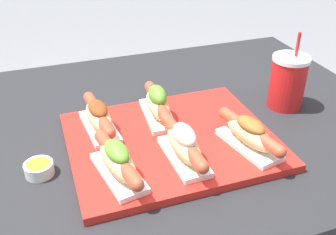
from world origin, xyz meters
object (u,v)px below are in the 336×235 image
at_px(hot_dog_2, 250,134).
at_px(hot_dog_4, 158,104).
at_px(hot_dog_1, 184,145).
at_px(hot_dog_3, 99,117).
at_px(sauce_bowl, 39,168).
at_px(hot_dog_0, 118,161).
at_px(drink_cup, 288,82).
at_px(serving_tray, 171,141).

distance_m(hot_dog_2, hot_dog_4, 0.23).
height_order(hot_dog_1, hot_dog_3, hot_dog_1).
bearing_deg(hot_dog_2, hot_dog_3, 148.77).
bearing_deg(sauce_bowl, hot_dog_3, 34.18).
distance_m(hot_dog_0, sauce_bowl, 0.17).
bearing_deg(hot_dog_0, hot_dog_1, 3.14).
distance_m(hot_dog_1, hot_dog_3, 0.22).
height_order(hot_dog_2, drink_cup, drink_cup).
xyz_separation_m(hot_dog_0, hot_dog_4, (0.14, 0.18, 0.00)).
bearing_deg(hot_dog_4, hot_dog_1, -90.37).
relative_size(hot_dog_3, sauce_bowl, 3.41).
relative_size(serving_tray, hot_dog_2, 2.29).
bearing_deg(serving_tray, hot_dog_2, -31.82).
bearing_deg(serving_tray, hot_dog_4, 90.33).
bearing_deg(hot_dog_0, serving_tray, 32.61).
bearing_deg(drink_cup, hot_dog_2, -141.22).
height_order(hot_dog_0, hot_dog_1, hot_dog_1).
relative_size(hot_dog_4, drink_cup, 1.00).
relative_size(hot_dog_4, sauce_bowl, 3.41).
height_order(hot_dog_4, drink_cup, drink_cup).
xyz_separation_m(serving_tray, drink_cup, (0.34, 0.07, 0.06)).
relative_size(serving_tray, drink_cup, 2.26).
distance_m(sauce_bowl, drink_cup, 0.63).
bearing_deg(hot_dog_3, sauce_bowl, -145.82).
distance_m(serving_tray, hot_dog_2, 0.17).
bearing_deg(drink_cup, hot_dog_3, 177.94).
bearing_deg(hot_dog_2, hot_dog_0, -179.96).
height_order(hot_dog_0, hot_dog_4, hot_dog_4).
distance_m(hot_dog_4, drink_cup, 0.34).
bearing_deg(hot_dog_4, drink_cup, -4.18).
relative_size(serving_tray, hot_dog_1, 2.25).
relative_size(sauce_bowl, drink_cup, 0.29).
bearing_deg(drink_cup, sauce_bowl, -172.78).
xyz_separation_m(hot_dog_2, drink_cup, (0.19, 0.16, 0.02)).
xyz_separation_m(hot_dog_0, hot_dog_1, (0.14, 0.01, 0.00)).
bearing_deg(serving_tray, hot_dog_0, -147.39).
xyz_separation_m(sauce_bowl, drink_cup, (0.62, 0.08, 0.05)).
distance_m(hot_dog_2, drink_cup, 0.25).
bearing_deg(hot_dog_2, drink_cup, 38.78).
bearing_deg(hot_dog_4, hot_dog_2, -51.48).
bearing_deg(hot_dog_3, serving_tray, -30.62).
bearing_deg(hot_dog_0, hot_dog_3, 91.05).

